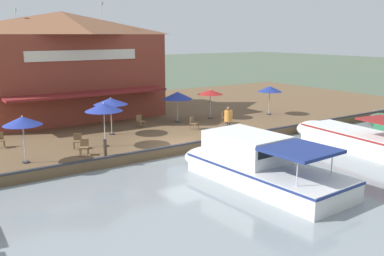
{
  "coord_description": "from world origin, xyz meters",
  "views": [
    {
      "loc": [
        19.95,
        -13.07,
        6.86
      ],
      "look_at": [
        -1.0,
        1.21,
        1.3
      ],
      "focal_mm": 40.0,
      "sensor_mm": 36.0,
      "label": 1
    }
  ],
  "objects_px": {
    "cafe_chair_back_row_seat": "(84,146)",
    "cafe_chair_mid_patio": "(78,140)",
    "patio_umbrella_mid_patio_left": "(210,92)",
    "patio_umbrella_mid_patio_right": "(177,95)",
    "cafe_chair_beside_entrance": "(193,122)",
    "person_at_quay_edge": "(228,117)",
    "mooring_post": "(105,148)",
    "motorboat_far_downstream": "(348,137)",
    "tree_upstream_bank": "(37,50)",
    "cafe_chair_far_corner_seat": "(140,120)",
    "waterfront_restaurant": "(64,64)",
    "patio_umbrella_near_quay_edge": "(111,101)",
    "motorboat_outer_channel": "(252,163)",
    "patio_umbrella_by_entrance": "(104,107)",
    "patio_umbrella_back_row": "(270,89)",
    "cafe_chair_facing_river": "(0,139)",
    "patio_umbrella_far_corner": "(22,121)",
    "cafe_chair_under_first_umbrella": "(225,117)"
  },
  "relations": [
    {
      "from": "cafe_chair_back_row_seat",
      "to": "cafe_chair_mid_patio",
      "type": "xyz_separation_m",
      "value": [
        -1.51,
        0.17,
        0.0
      ]
    },
    {
      "from": "patio_umbrella_mid_patio_left",
      "to": "patio_umbrella_mid_patio_right",
      "type": "distance_m",
      "value": 2.81
    },
    {
      "from": "cafe_chair_beside_entrance",
      "to": "person_at_quay_edge",
      "type": "xyz_separation_m",
      "value": [
        2.59,
        0.9,
        0.68
      ]
    },
    {
      "from": "patio_umbrella_mid_patio_right",
      "to": "mooring_post",
      "type": "distance_m",
      "value": 9.91
    },
    {
      "from": "patio_umbrella_mid_patio_right",
      "to": "motorboat_far_downstream",
      "type": "height_order",
      "value": "patio_umbrella_mid_patio_right"
    },
    {
      "from": "tree_upstream_bank",
      "to": "cafe_chair_back_row_seat",
      "type": "bearing_deg",
      "value": -7.81
    },
    {
      "from": "cafe_chair_far_corner_seat",
      "to": "mooring_post",
      "type": "relative_size",
      "value": 0.9
    },
    {
      "from": "waterfront_restaurant",
      "to": "patio_umbrella_mid_patio_left",
      "type": "relative_size",
      "value": 6.18
    },
    {
      "from": "waterfront_restaurant",
      "to": "patio_umbrella_near_quay_edge",
      "type": "xyz_separation_m",
      "value": [
        8.29,
        0.16,
        -1.91
      ]
    },
    {
      "from": "cafe_chair_mid_patio",
      "to": "tree_upstream_bank",
      "type": "relative_size",
      "value": 0.12
    },
    {
      "from": "cafe_chair_mid_patio",
      "to": "motorboat_outer_channel",
      "type": "bearing_deg",
      "value": 33.72
    },
    {
      "from": "cafe_chair_far_corner_seat",
      "to": "cafe_chair_mid_patio",
      "type": "relative_size",
      "value": 1.0
    },
    {
      "from": "cafe_chair_far_corner_seat",
      "to": "person_at_quay_edge",
      "type": "height_order",
      "value": "person_at_quay_edge"
    },
    {
      "from": "patio_umbrella_by_entrance",
      "to": "cafe_chair_far_corner_seat",
      "type": "relative_size",
      "value": 3.0
    },
    {
      "from": "patio_umbrella_mid_patio_right",
      "to": "patio_umbrella_back_row",
      "type": "bearing_deg",
      "value": 78.24
    },
    {
      "from": "patio_umbrella_by_entrance",
      "to": "cafe_chair_facing_river",
      "type": "height_order",
      "value": "patio_umbrella_by_entrance"
    },
    {
      "from": "cafe_chair_back_row_seat",
      "to": "mooring_post",
      "type": "distance_m",
      "value": 1.24
    },
    {
      "from": "waterfront_restaurant",
      "to": "tree_upstream_bank",
      "type": "xyz_separation_m",
      "value": [
        -4.77,
        -0.71,
        0.91
      ]
    },
    {
      "from": "waterfront_restaurant",
      "to": "cafe_chair_beside_entrance",
      "type": "height_order",
      "value": "waterfront_restaurant"
    },
    {
      "from": "motorboat_outer_channel",
      "to": "tree_upstream_bank",
      "type": "xyz_separation_m",
      "value": [
        -23.46,
        -3.44,
        4.68
      ]
    },
    {
      "from": "patio_umbrella_near_quay_edge",
      "to": "patio_umbrella_back_row",
      "type": "distance_m",
      "value": 13.29
    },
    {
      "from": "patio_umbrella_far_corner",
      "to": "motorboat_far_downstream",
      "type": "bearing_deg",
      "value": 71.42
    },
    {
      "from": "cafe_chair_under_first_umbrella",
      "to": "cafe_chair_mid_patio",
      "type": "height_order",
      "value": "same"
    },
    {
      "from": "patio_umbrella_near_quay_edge",
      "to": "tree_upstream_bank",
      "type": "bearing_deg",
      "value": -176.21
    },
    {
      "from": "motorboat_outer_channel",
      "to": "patio_umbrella_mid_patio_left",
      "type": "bearing_deg",
      "value": 152.41
    },
    {
      "from": "patio_umbrella_near_quay_edge",
      "to": "patio_umbrella_far_corner",
      "type": "relative_size",
      "value": 1.0
    },
    {
      "from": "patio_umbrella_near_quay_edge",
      "to": "mooring_post",
      "type": "bearing_deg",
      "value": -27.62
    },
    {
      "from": "patio_umbrella_mid_patio_left",
      "to": "cafe_chair_beside_entrance",
      "type": "height_order",
      "value": "patio_umbrella_mid_patio_left"
    },
    {
      "from": "cafe_chair_under_first_umbrella",
      "to": "cafe_chair_mid_patio",
      "type": "distance_m",
      "value": 11.23
    },
    {
      "from": "cafe_chair_back_row_seat",
      "to": "cafe_chair_far_corner_seat",
      "type": "distance_m",
      "value": 7.3
    },
    {
      "from": "person_at_quay_edge",
      "to": "tree_upstream_bank",
      "type": "bearing_deg",
      "value": -158.21
    },
    {
      "from": "cafe_chair_under_first_umbrella",
      "to": "cafe_chair_facing_river",
      "type": "xyz_separation_m",
      "value": [
        -1.86,
        -14.77,
        0.0
      ]
    },
    {
      "from": "cafe_chair_back_row_seat",
      "to": "motorboat_far_downstream",
      "type": "distance_m",
      "value": 15.73
    },
    {
      "from": "cafe_chair_facing_river",
      "to": "tree_upstream_bank",
      "type": "bearing_deg",
      "value": 155.54
    },
    {
      "from": "patio_umbrella_mid_patio_right",
      "to": "mooring_post",
      "type": "height_order",
      "value": "patio_umbrella_mid_patio_right"
    },
    {
      "from": "patio_umbrella_mid_patio_right",
      "to": "motorboat_far_downstream",
      "type": "distance_m",
      "value": 11.98
    },
    {
      "from": "patio_umbrella_near_quay_edge",
      "to": "mooring_post",
      "type": "xyz_separation_m",
      "value": [
        4.57,
        -2.39,
        -1.66
      ]
    },
    {
      "from": "cafe_chair_back_row_seat",
      "to": "person_at_quay_edge",
      "type": "height_order",
      "value": "person_at_quay_edge"
    },
    {
      "from": "waterfront_restaurant",
      "to": "cafe_chair_facing_river",
      "type": "xyz_separation_m",
      "value": [
        7.71,
        -6.39,
        -3.57
      ]
    },
    {
      "from": "patio_umbrella_mid_patio_left",
      "to": "cafe_chair_beside_entrance",
      "type": "xyz_separation_m",
      "value": [
        2.52,
        -3.27,
        -1.52
      ]
    },
    {
      "from": "motorboat_outer_channel",
      "to": "motorboat_far_downstream",
      "type": "bearing_deg",
      "value": 97.47
    },
    {
      "from": "patio_umbrella_mid_patio_left",
      "to": "cafe_chair_facing_river",
      "type": "height_order",
      "value": "patio_umbrella_mid_patio_left"
    },
    {
      "from": "cafe_chair_beside_entrance",
      "to": "person_at_quay_edge",
      "type": "relative_size",
      "value": 0.47
    },
    {
      "from": "motorboat_far_downstream",
      "to": "motorboat_outer_channel",
      "type": "bearing_deg",
      "value": -82.53
    },
    {
      "from": "patio_umbrella_mid_patio_left",
      "to": "tree_upstream_bank",
      "type": "bearing_deg",
      "value": -142.73
    },
    {
      "from": "patio_umbrella_back_row",
      "to": "cafe_chair_far_corner_seat",
      "type": "xyz_separation_m",
      "value": [
        -1.54,
        -10.74,
        -1.57
      ]
    },
    {
      "from": "patio_umbrella_mid_patio_right",
      "to": "cafe_chair_facing_river",
      "type": "relative_size",
      "value": 2.65
    },
    {
      "from": "cafe_chair_back_row_seat",
      "to": "tree_upstream_bank",
      "type": "distance_m",
      "value": 17.39
    },
    {
      "from": "patio_umbrella_mid_patio_right",
      "to": "motorboat_outer_channel",
      "type": "relative_size",
      "value": 0.24
    },
    {
      "from": "motorboat_outer_channel",
      "to": "patio_umbrella_by_entrance",
      "type": "bearing_deg",
      "value": -152.42
    }
  ]
}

